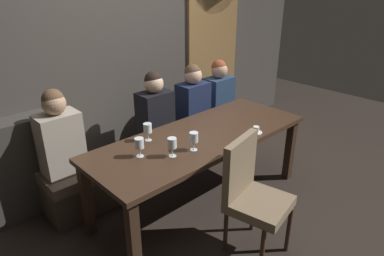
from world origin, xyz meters
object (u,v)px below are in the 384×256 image
dining_table (201,143)px  diner_redhead (59,135)px  wine_glass_near_right (148,129)px  diner_bearded (155,109)px  diner_far_end (193,98)px  diner_near_end (219,90)px  banquette_bench (157,157)px  wine_glass_center_front (194,138)px  wine_glass_center_back (139,144)px  wine_glass_near_left (172,144)px  chair_near_side (251,190)px  espresso_cup (256,130)px

dining_table → diner_redhead: 1.27m
diner_redhead → wine_glass_near_right: size_ratio=4.82×
diner_bearded → diner_far_end: (0.54, -0.02, -0.01)m
diner_far_end → diner_near_end: diner_far_end is taller
banquette_bench → wine_glass_center_front: 1.10m
diner_far_end → diner_near_end: bearing=3.0°
diner_far_end → diner_redhead: bearing=178.1°
diner_bearded → wine_glass_center_back: diner_bearded is taller
banquette_bench → wine_glass_center_back: (-0.66, -0.65, 0.62)m
wine_glass_near_right → diner_far_end: bearing=23.9°
diner_far_end → wine_glass_near_right: (-0.96, -0.43, 0.05)m
diner_bearded → dining_table: bearing=-90.2°
diner_redhead → wine_glass_near_left: 1.03m
diner_bearded → diner_near_end: 1.00m
diner_near_end → banquette_bench: bearing=-179.9°
wine_glass_near_right → wine_glass_near_left: size_ratio=1.00×
dining_table → wine_glass_center_back: size_ratio=13.41×
banquette_bench → chair_near_side: bearing=-96.4°
dining_table → espresso_cup: 0.53m
dining_table → wine_glass_near_left: bearing=-164.4°
wine_glass_center_back → wine_glass_near_left: same height
diner_near_end → diner_far_end: bearing=-177.0°
wine_glass_center_back → diner_redhead: bearing=118.9°
diner_bearded → wine_glass_near_right: diner_bearded is taller
dining_table → wine_glass_center_back: wine_glass_center_back is taller
wine_glass_near_right → wine_glass_center_back: 0.30m
wine_glass_near_right → wine_glass_center_front: bearing=-68.0°
dining_table → espresso_cup: bearing=-37.7°
wine_glass_center_front → diner_far_end: bearing=46.8°
diner_bearded → wine_glass_near_left: diner_bearded is taller
banquette_bench → diner_redhead: diner_redhead is taller
banquette_bench → espresso_cup: (0.41, -1.02, 0.54)m
wine_glass_near_left → espresso_cup: 0.90m
diner_redhead → wine_glass_center_back: bearing=-61.1°
chair_near_side → wine_glass_near_left: bearing=117.0°
diner_bearded → diner_far_end: size_ratio=1.01×
diner_bearded → wine_glass_near_left: (-0.46, -0.82, 0.04)m
diner_bearded → wine_glass_center_front: (-0.26, -0.87, 0.04)m
diner_far_end → chair_near_side: bearing=-116.5°
dining_table → wine_glass_center_front: 0.37m
espresso_cup → wine_glass_center_front: bearing=167.5°
dining_table → diner_far_end: (0.54, 0.68, 0.15)m
dining_table → diner_bearded: 0.71m
chair_near_side → diner_redhead: size_ratio=1.24×
diner_redhead → diner_bearded: size_ratio=1.03×
wine_glass_center_back → diner_near_end: bearing=21.4°
diner_redhead → wine_glass_near_left: diner_redhead is taller
dining_table → wine_glass_center_back: bearing=175.5°
banquette_bench → diner_far_end: bearing=-2.5°
diner_bearded → wine_glass_near_left: 0.95m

